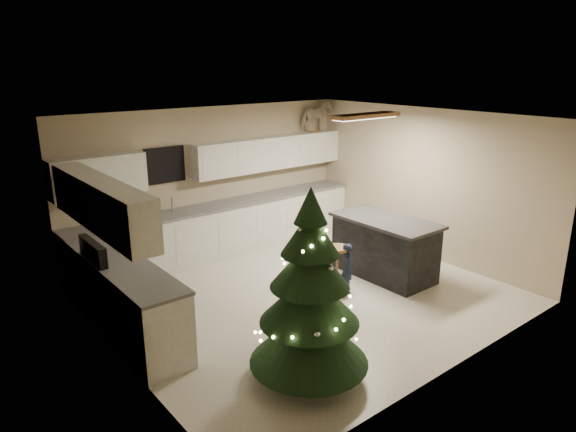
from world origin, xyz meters
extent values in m
plane|color=beige|center=(0.00, 0.00, 0.00)|extent=(5.50, 5.50, 0.00)
cube|color=tan|center=(0.00, 2.50, 1.30)|extent=(5.50, 0.02, 2.60)
cube|color=tan|center=(0.00, -2.50, 1.30)|extent=(5.50, 0.02, 2.60)
cube|color=tan|center=(-2.75, 0.00, 1.30)|extent=(0.02, 5.00, 2.60)
cube|color=tan|center=(2.75, 0.00, 1.30)|extent=(0.02, 5.00, 2.60)
cube|color=silver|center=(0.00, 0.00, 2.60)|extent=(5.50, 5.00, 0.02)
cube|color=brown|center=(1.30, 0.10, 2.55)|extent=(1.25, 0.32, 0.06)
cube|color=white|center=(1.30, 0.10, 2.52)|extent=(1.15, 0.24, 0.02)
cube|color=white|center=(0.00, 2.20, 0.45)|extent=(5.48, 0.60, 0.90)
cube|color=white|center=(-2.45, 0.60, 0.45)|extent=(0.60, 2.60, 0.90)
cube|color=slate|center=(0.00, 2.19, 0.92)|extent=(5.48, 0.62, 0.04)
cube|color=slate|center=(-2.44, 0.60, 0.92)|extent=(0.62, 2.60, 0.04)
cube|color=white|center=(-2.05, 2.33, 1.70)|extent=(1.40, 0.35, 0.60)
cube|color=white|center=(1.15, 2.33, 1.70)|extent=(3.20, 0.35, 0.60)
cube|color=white|center=(-2.58, 0.72, 1.70)|extent=(0.35, 2.60, 0.60)
cube|color=black|center=(-0.90, 2.47, 1.70)|extent=(0.70, 0.04, 0.60)
cube|color=#99999E|center=(-0.90, 2.20, 0.90)|extent=(0.55, 0.40, 0.06)
cylinder|color=#99999E|center=(-0.90, 2.30, 1.06)|extent=(0.03, 0.03, 0.24)
cube|color=black|center=(-2.43, 0.90, 0.45)|extent=(0.64, 0.75, 0.90)
cube|color=black|center=(-2.68, 0.90, 1.05)|extent=(0.10, 0.75, 0.30)
cube|color=black|center=(1.52, -0.23, 0.45)|extent=(0.80, 1.60, 0.90)
cube|color=black|center=(1.52, -0.23, 0.93)|extent=(0.90, 1.70, 0.05)
cylinder|color=brown|center=(0.54, -0.15, 0.66)|extent=(0.36, 0.36, 0.04)
cylinder|color=brown|center=(0.42, -0.28, 0.32)|extent=(0.04, 0.04, 0.64)
cylinder|color=brown|center=(0.67, -0.28, 0.32)|extent=(0.04, 0.04, 0.64)
cylinder|color=brown|center=(0.42, -0.03, 0.32)|extent=(0.04, 0.04, 0.64)
cylinder|color=brown|center=(0.67, -0.03, 0.32)|extent=(0.04, 0.04, 0.64)
cube|color=brown|center=(0.54, -0.15, 0.21)|extent=(0.27, 0.03, 0.03)
cylinder|color=#3F2816|center=(-1.28, -1.60, 0.14)|extent=(0.11, 0.11, 0.29)
cone|color=#17341C|center=(-1.28, -1.60, 0.53)|extent=(1.30, 1.30, 0.67)
cone|color=#17341C|center=(-1.28, -1.60, 0.96)|extent=(1.07, 1.07, 0.57)
cone|color=#17341C|center=(-1.28, -1.60, 1.34)|extent=(0.84, 0.84, 0.53)
cone|color=#17341C|center=(-1.28, -1.60, 1.68)|extent=(0.61, 0.61, 0.48)
cone|color=#17341C|center=(-1.28, -1.60, 1.96)|extent=(0.34, 0.34, 0.38)
sphere|color=#FFD88C|center=(-0.60, -1.60, 0.24)|extent=(0.03, 0.03, 0.03)
sphere|color=#FFD88C|center=(-0.68, -1.32, 0.30)|extent=(0.03, 0.03, 0.03)
sphere|color=#FFD88C|center=(-0.87, -1.11, 0.35)|extent=(0.03, 0.03, 0.03)
sphere|color=#FFD88C|center=(-1.12, -1.00, 0.41)|extent=(0.03, 0.03, 0.03)
sphere|color=#FFD88C|center=(-1.38, -1.01, 0.47)|extent=(0.03, 0.03, 0.03)
sphere|color=#FFD88C|center=(-1.61, -1.13, 0.52)|extent=(0.03, 0.03, 0.03)
sphere|color=#FFD88C|center=(-1.76, -1.32, 0.58)|extent=(0.03, 0.03, 0.03)
sphere|color=#FFD88C|center=(-1.82, -1.56, 0.64)|extent=(0.03, 0.03, 0.03)
sphere|color=#FFD88C|center=(-1.77, -1.78, 0.69)|extent=(0.03, 0.03, 0.03)
sphere|color=#FFD88C|center=(-1.63, -1.96, 0.75)|extent=(0.03, 0.03, 0.03)
sphere|color=#FFD88C|center=(-1.44, -2.06, 0.81)|extent=(0.03, 0.03, 0.03)
sphere|color=#FFD88C|center=(-1.23, -2.06, 0.86)|extent=(0.03, 0.03, 0.03)
sphere|color=#FFD88C|center=(-1.05, -1.98, 0.92)|extent=(0.03, 0.03, 0.03)
sphere|color=#FFD88C|center=(-0.93, -1.84, 0.98)|extent=(0.03, 0.03, 0.03)
sphere|color=#FFD88C|center=(-0.88, -1.66, 1.04)|extent=(0.03, 0.03, 0.03)
sphere|color=#FFD88C|center=(-0.91, -1.49, 1.09)|extent=(0.03, 0.03, 0.03)
sphere|color=#FFD88C|center=(-1.00, -1.36, 1.15)|extent=(0.03, 0.03, 0.03)
sphere|color=#FFD88C|center=(-1.14, -1.29, 1.21)|extent=(0.03, 0.03, 0.03)
sphere|color=#FFD88C|center=(-1.28, -1.28, 1.26)|extent=(0.03, 0.03, 0.03)
sphere|color=#FFD88C|center=(-1.41, -1.33, 1.32)|extent=(0.03, 0.03, 0.03)
sphere|color=#FFD88C|center=(-1.50, -1.42, 1.38)|extent=(0.03, 0.03, 0.03)
sphere|color=#FFD88C|center=(-1.53, -1.54, 1.43)|extent=(0.03, 0.03, 0.03)
sphere|color=#FFD88C|center=(-1.52, -1.65, 1.49)|extent=(0.03, 0.03, 0.03)
sphere|color=#FFD88C|center=(-1.46, -1.73, 1.55)|extent=(0.03, 0.03, 0.03)
sphere|color=#FFD88C|center=(-1.37, -1.78, 1.60)|extent=(0.03, 0.03, 0.03)
sphere|color=#FFD88C|center=(-1.29, -1.79, 1.66)|extent=(0.03, 0.03, 0.03)
sphere|color=#FFD88C|center=(-1.22, -1.75, 1.72)|extent=(0.03, 0.03, 0.03)
sphere|color=#FFD88C|center=(-1.17, -1.70, 1.77)|extent=(0.03, 0.03, 0.03)
sphere|color=#FFD88C|center=(-1.16, -1.64, 1.83)|extent=(0.03, 0.03, 0.03)
sphere|color=#FFD88C|center=(-1.17, -1.59, 1.89)|extent=(0.03, 0.03, 0.03)
sphere|color=#FFD88C|center=(-1.20, -1.55, 1.94)|extent=(0.03, 0.03, 0.03)
sphere|color=#FFD88C|center=(-1.24, -1.54, 2.00)|extent=(0.03, 0.03, 0.03)
sphere|color=silver|center=(-0.70, -1.60, 0.38)|extent=(0.07, 0.07, 0.07)
sphere|color=silver|center=(-1.58, -1.19, 0.57)|extent=(0.07, 0.07, 0.07)
sphere|color=silver|center=(-1.41, -2.02, 0.77)|extent=(0.07, 0.07, 0.07)
sphere|color=silver|center=(-0.92, -1.48, 0.96)|extent=(0.07, 0.07, 0.07)
sphere|color=silver|center=(-1.53, -1.42, 1.15)|extent=(0.07, 0.07, 0.07)
sphere|color=silver|center=(-1.28, -1.84, 1.34)|extent=(0.07, 0.07, 0.07)
sphere|color=silver|center=(-1.14, -1.50, 1.53)|extent=(0.07, 0.07, 0.07)
sphere|color=silver|center=(-1.37, -1.57, 1.72)|extent=(0.07, 0.07, 0.07)
sphere|color=silver|center=(-1.27, -1.63, 1.92)|extent=(0.07, 0.07, 0.07)
imported|color=black|center=(0.62, -0.31, 0.38)|extent=(0.32, 0.33, 0.76)
cube|color=brown|center=(2.30, 2.28, 2.01)|extent=(0.26, 0.02, 0.02)
cube|color=brown|center=(2.30, 2.37, 2.01)|extent=(0.26, 0.02, 0.02)
imported|color=beige|center=(2.30, 2.33, 2.30)|extent=(0.69, 0.37, 0.56)
camera|label=1|loc=(-4.53, -5.29, 3.33)|focal=32.00mm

